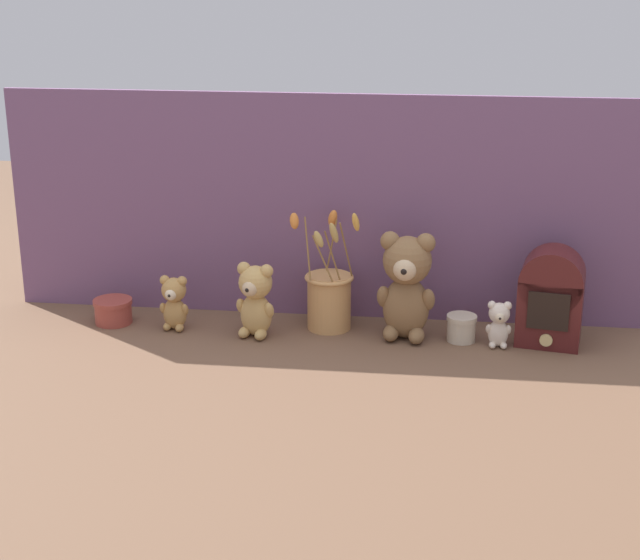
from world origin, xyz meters
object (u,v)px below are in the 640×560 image
Objects in this scene: teddy_bear_small at (174,302)px; decorative_tin_tall at (113,311)px; decorative_tin_short at (461,328)px; teddy_bear_large at (406,284)px; vintage_radio at (551,296)px; teddy_bear_medium at (255,298)px; flower_vase at (329,296)px; teddy_bear_tiny at (499,323)px.

teddy_bear_small is 1.41× the size of decorative_tin_tall.
teddy_bear_large is at bearing 178.85° from decorative_tin_short.
teddy_bear_small is 1.90× the size of decorative_tin_short.
teddy_bear_large is 0.36m from vintage_radio.
teddy_bear_medium is (-0.38, -0.03, -0.04)m from teddy_bear_large.
teddy_bear_small is 0.74m from decorative_tin_short.
teddy_bear_medium reaches higher than decorative_tin_tall.
teddy_bear_medium is 0.22m from teddy_bear_small.
flower_vase reaches higher than teddy_bear_large.
teddy_bear_medium is 1.88× the size of decorative_tin_tall.
decorative_tin_tall is (-0.17, 0.02, -0.04)m from teddy_bear_small.
flower_vase is at bearing 172.36° from decorative_tin_short.
decorative_tin_short is (0.14, -0.00, -0.11)m from teddy_bear_large.
teddy_bear_large reaches higher than teddy_bear_medium.
teddy_bear_small is at bearing -179.23° from decorative_tin_short.
vintage_radio is at bearing -3.89° from flower_vase.
flower_vase is at bearing 7.99° from teddy_bear_small.
flower_vase reaches higher than teddy_bear_medium.
decorative_tin_short is at bearing -0.85° from decorative_tin_tall.
decorative_tin_tall is 1.35× the size of decorative_tin_short.
flower_vase is 4.28× the size of decorative_tin_short.
vintage_radio reaches higher than teddy_bear_tiny.
vintage_radio is (0.36, 0.01, -0.02)m from teddy_bear_large.
decorative_tin_tall is (-0.77, 0.01, -0.11)m from teddy_bear_large.
teddy_bear_large is 0.77m from decorative_tin_tall.
teddy_bear_large is at bearing 4.96° from teddy_bear_medium.
vintage_radio is (0.73, 0.04, 0.02)m from teddy_bear_medium.
teddy_bear_large is at bearing -179.18° from vintage_radio.
flower_vase is at bearing 3.24° from decorative_tin_tall.
vintage_radio reaches higher than teddy_bear_small.
teddy_bear_medium reaches higher than teddy_bear_tiny.
flower_vase is (-0.20, 0.04, -0.06)m from teddy_bear_large.
vintage_radio is 3.26× the size of decorative_tin_short.
teddy_bear_tiny is 0.14m from vintage_radio.
teddy_bear_medium is 1.63× the size of teddy_bear_tiny.
teddy_bear_tiny is (0.82, -0.02, -0.01)m from teddy_bear_small.
teddy_bear_large is at bearing 172.27° from teddy_bear_tiny.
flower_vase is (0.39, 0.06, 0.01)m from teddy_bear_small.
decorative_tin_tall is at bearing 179.15° from decorative_tin_short.
teddy_bear_medium is at bearing -179.86° from teddy_bear_tiny.
teddy_bear_tiny is at bearing -1.29° from teddy_bear_small.
vintage_radio reaches higher than decorative_tin_short.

